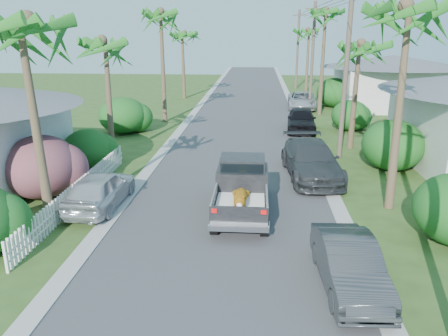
# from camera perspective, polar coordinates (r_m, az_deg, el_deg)

# --- Properties ---
(ground) EXTENTS (120.00, 120.00, 0.00)m
(ground) POSITION_cam_1_polar(r_m,az_deg,el_deg) (12.52, -1.13, -14.64)
(ground) COLOR #2F491B
(ground) RESTS_ON ground
(road) EXTENTS (8.00, 100.00, 0.02)m
(road) POSITION_cam_1_polar(r_m,az_deg,el_deg) (36.18, 2.69, 6.87)
(road) COLOR #38383A
(road) RESTS_ON ground
(curb_left) EXTENTS (0.60, 100.00, 0.06)m
(curb_left) POSITION_cam_1_polar(r_m,az_deg,el_deg) (36.56, -4.11, 6.99)
(curb_left) COLOR #A5A39E
(curb_left) RESTS_ON ground
(curb_right) EXTENTS (0.60, 100.00, 0.06)m
(curb_right) POSITION_cam_1_polar(r_m,az_deg,el_deg) (36.31, 9.53, 6.72)
(curb_right) COLOR #A5A39E
(curb_right) RESTS_ON ground
(pickup_truck) EXTENTS (1.98, 5.12, 2.06)m
(pickup_truck) POSITION_cam_1_polar(r_m,az_deg,el_deg) (16.75, 2.37, -2.24)
(pickup_truck) COLOR black
(pickup_truck) RESTS_ON ground
(parked_car_rn) EXTENTS (1.65, 4.17, 1.35)m
(parked_car_rn) POSITION_cam_1_polar(r_m,az_deg,el_deg) (12.41, 16.03, -12.07)
(parked_car_rn) COLOR #2F3335
(parked_car_rn) RESTS_ON ground
(parked_car_rm) EXTENTS (2.79, 5.87, 1.65)m
(parked_car_rm) POSITION_cam_1_polar(r_m,az_deg,el_deg) (20.96, 11.33, 0.98)
(parked_car_rm) COLOR #313437
(parked_car_rm) RESTS_ON ground
(parked_car_rf) EXTENTS (2.23, 4.86, 1.61)m
(parked_car_rf) POSITION_cam_1_polar(r_m,az_deg,el_deg) (30.75, 10.07, 6.24)
(parked_car_rf) COLOR black
(parked_car_rf) RESTS_ON ground
(parked_car_rd) EXTENTS (2.65, 5.33, 1.45)m
(parked_car_rd) POSITION_cam_1_polar(r_m,az_deg,el_deg) (39.96, 10.15, 8.67)
(parked_car_rd) COLOR #B7B9BF
(parked_car_rd) RESTS_ON ground
(parked_car_ln) EXTENTS (1.89, 4.34, 1.46)m
(parked_car_ln) POSITION_cam_1_polar(r_m,az_deg,el_deg) (17.73, -15.85, -2.75)
(parked_car_ln) COLOR silver
(parked_car_ln) RESTS_ON ground
(palm_l_a) EXTENTS (4.40, 4.40, 8.20)m
(palm_l_a) POSITION_cam_1_polar(r_m,az_deg,el_deg) (15.38, -24.89, 16.98)
(palm_l_a) COLOR brown
(palm_l_a) RESTS_ON ground
(palm_l_b) EXTENTS (4.40, 4.40, 7.40)m
(palm_l_b) POSITION_cam_1_polar(r_m,az_deg,el_deg) (23.89, -15.37, 15.66)
(palm_l_b) COLOR brown
(palm_l_b) RESTS_ON ground
(palm_l_c) EXTENTS (4.40, 4.40, 9.20)m
(palm_l_c) POSITION_cam_1_polar(r_m,az_deg,el_deg) (33.33, -8.28, 19.47)
(palm_l_c) COLOR brown
(palm_l_c) RESTS_ON ground
(palm_l_d) EXTENTS (4.40, 4.40, 7.70)m
(palm_l_d) POSITION_cam_1_polar(r_m,az_deg,el_deg) (45.19, -5.45, 17.13)
(palm_l_d) COLOR brown
(palm_l_d) RESTS_ON ground
(palm_r_a) EXTENTS (4.40, 4.40, 8.70)m
(palm_r_a) POSITION_cam_1_polar(r_m,az_deg,el_deg) (17.38, 23.27, 18.68)
(palm_r_a) COLOR brown
(palm_r_a) RESTS_ON ground
(palm_r_b) EXTENTS (4.40, 4.40, 7.20)m
(palm_r_b) POSITION_cam_1_polar(r_m,az_deg,el_deg) (26.16, 17.27, 15.18)
(palm_r_b) COLOR brown
(palm_r_b) RESTS_ON ground
(palm_r_c) EXTENTS (4.40, 4.40, 9.40)m
(palm_r_c) POSITION_cam_1_polar(r_m,az_deg,el_deg) (36.94, 13.17, 19.30)
(palm_r_c) COLOR brown
(palm_r_c) RESTS_ON ground
(palm_r_d) EXTENTS (4.40, 4.40, 8.00)m
(palm_r_d) POSITION_cam_1_polar(r_m,az_deg,el_deg) (50.85, 11.07, 17.26)
(palm_r_d) COLOR brown
(palm_r_d) RESTS_ON ground
(shrub_l_b) EXTENTS (3.00, 3.30, 2.60)m
(shrub_l_b) POSITION_cam_1_polar(r_m,az_deg,el_deg) (19.52, -22.76, 0.15)
(shrub_l_b) COLOR #BD1B6B
(shrub_l_b) RESTS_ON ground
(shrub_l_c) EXTENTS (2.40, 2.64, 2.00)m
(shrub_l_c) POSITION_cam_1_polar(r_m,az_deg,el_deg) (22.93, -17.39, 2.39)
(shrub_l_c) COLOR #1C4915
(shrub_l_c) RESTS_ON ground
(shrub_l_d) EXTENTS (3.20, 3.52, 2.40)m
(shrub_l_d) POSITION_cam_1_polar(r_m,az_deg,el_deg) (30.45, -13.05, 6.70)
(shrub_l_d) COLOR #1C4915
(shrub_l_d) RESTS_ON ground
(shrub_r_b) EXTENTS (3.00, 3.30, 2.50)m
(shrub_r_b) POSITION_cam_1_polar(r_m,az_deg,el_deg) (23.22, 21.19, 2.82)
(shrub_r_b) COLOR #1C4915
(shrub_r_b) RESTS_ON ground
(shrub_r_c) EXTENTS (2.60, 2.86, 2.10)m
(shrub_r_c) POSITION_cam_1_polar(r_m,az_deg,el_deg) (31.73, 16.17, 6.61)
(shrub_r_c) COLOR #1C4915
(shrub_r_c) RESTS_ON ground
(shrub_r_d) EXTENTS (3.20, 3.52, 2.60)m
(shrub_r_d) POSITION_cam_1_polar(r_m,az_deg,el_deg) (41.49, 14.21, 9.53)
(shrub_r_d) COLOR #1C4915
(shrub_r_d) RESTS_ON ground
(picket_fence) EXTENTS (0.10, 11.00, 1.00)m
(picket_fence) POSITION_cam_1_polar(r_m,az_deg,el_deg) (18.58, -18.20, -2.78)
(picket_fence) COLOR white
(picket_fence) RESTS_ON ground
(house_right_far) EXTENTS (9.00, 8.00, 4.60)m
(house_right_far) POSITION_cam_1_polar(r_m,az_deg,el_deg) (42.52, 21.05, 10.21)
(house_right_far) COLOR silver
(house_right_far) RESTS_ON ground
(utility_pole_b) EXTENTS (1.60, 0.26, 9.00)m
(utility_pole_b) POSITION_cam_1_polar(r_m,az_deg,el_deg) (24.08, 15.63, 11.95)
(utility_pole_b) COLOR brown
(utility_pole_b) RESTS_ON ground
(utility_pole_c) EXTENTS (1.60, 0.26, 9.00)m
(utility_pole_c) POSITION_cam_1_polar(r_m,az_deg,el_deg) (38.88, 11.47, 14.11)
(utility_pole_c) COLOR brown
(utility_pole_c) RESTS_ON ground
(utility_pole_d) EXTENTS (1.60, 0.26, 9.00)m
(utility_pole_d) POSITION_cam_1_polar(r_m,az_deg,el_deg) (53.79, 9.59, 15.05)
(utility_pole_d) COLOR brown
(utility_pole_d) RESTS_ON ground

